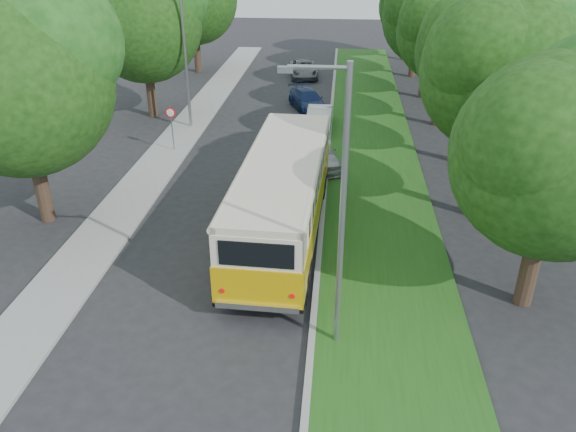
# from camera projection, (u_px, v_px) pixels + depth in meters

# --- Properties ---
(ground) EXTENTS (120.00, 120.00, 0.00)m
(ground) POSITION_uv_depth(u_px,v_px,m) (208.00, 285.00, 18.70)
(ground) COLOR #252527
(ground) RESTS_ON ground
(curb) EXTENTS (0.20, 70.00, 0.15)m
(curb) POSITION_uv_depth(u_px,v_px,m) (322.00, 219.00, 22.78)
(curb) COLOR gray
(curb) RESTS_ON ground
(grass_verge) EXTENTS (4.50, 70.00, 0.13)m
(grass_verge) POSITION_uv_depth(u_px,v_px,m) (380.00, 221.00, 22.59)
(grass_verge) COLOR #1F5416
(grass_verge) RESTS_ON ground
(sidewalk) EXTENTS (2.20, 70.00, 0.12)m
(sidewalk) POSITION_uv_depth(u_px,v_px,m) (122.00, 210.00, 23.49)
(sidewalk) COLOR gray
(sidewalk) RESTS_ON ground
(treeline) EXTENTS (24.27, 41.91, 9.46)m
(treeline) POSITION_uv_depth(u_px,v_px,m) (326.00, 20.00, 31.59)
(treeline) COLOR #332319
(treeline) RESTS_ON ground
(lamppost_near) EXTENTS (1.71, 0.16, 8.00)m
(lamppost_near) POSITION_uv_depth(u_px,v_px,m) (339.00, 207.00, 14.13)
(lamppost_near) COLOR gray
(lamppost_near) RESTS_ON ground
(lamppost_far) EXTENTS (1.71, 0.16, 7.50)m
(lamppost_far) POSITION_uv_depth(u_px,v_px,m) (184.00, 57.00, 31.32)
(lamppost_far) COLOR gray
(lamppost_far) RESTS_ON ground
(warning_sign) EXTENTS (0.56, 0.10, 2.50)m
(warning_sign) POSITION_uv_depth(u_px,v_px,m) (171.00, 121.00, 28.86)
(warning_sign) COLOR gray
(warning_sign) RESTS_ON ground
(vintage_bus) EXTENTS (3.23, 11.10, 3.27)m
(vintage_bus) POSITION_uv_depth(u_px,v_px,m) (283.00, 198.00, 20.88)
(vintage_bus) COLOR #DAAB06
(vintage_bus) RESTS_ON ground
(car_silver) EXTENTS (3.09, 4.76, 1.51)m
(car_silver) POSITION_uv_depth(u_px,v_px,m) (315.00, 151.00, 27.63)
(car_silver) COLOR #B7B7BC
(car_silver) RESTS_ON ground
(car_white) EXTENTS (1.46, 4.04, 1.32)m
(car_white) POSITION_uv_depth(u_px,v_px,m) (319.00, 119.00, 32.49)
(car_white) COLOR silver
(car_white) RESTS_ON ground
(car_blue) EXTENTS (3.13, 4.62, 1.24)m
(car_blue) POSITION_uv_depth(u_px,v_px,m) (308.00, 100.00, 36.18)
(car_blue) COLOR navy
(car_blue) RESTS_ON ground
(car_grey) EXTENTS (2.71, 4.71, 1.24)m
(car_grey) POSITION_uv_depth(u_px,v_px,m) (303.00, 69.00, 43.93)
(car_grey) COLOR slate
(car_grey) RESTS_ON ground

